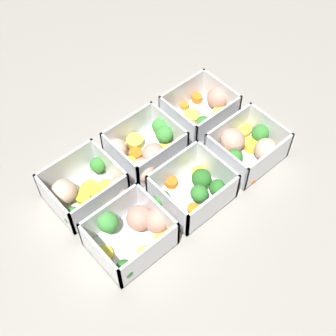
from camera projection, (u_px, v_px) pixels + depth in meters
The scene contains 7 objects.
ground_plane at pixel (168, 175), 0.96m from camera, with size 4.00×4.00×0.00m, color gray.
container_near_left at pixel (135, 232), 0.85m from camera, with size 0.16×0.13×0.07m.
container_near_center at pixel (194, 188), 0.91m from camera, with size 0.14×0.12×0.07m.
container_near_right at pixel (247, 146), 0.97m from camera, with size 0.14×0.13×0.07m.
container_far_left at pixel (86, 190), 0.91m from camera, with size 0.14×0.13×0.07m.
container_far_center at pixel (145, 150), 0.96m from camera, with size 0.15×0.15×0.07m.
container_far_right at pixel (203, 112), 1.03m from camera, with size 0.16×0.12×0.07m.
Camera 1 is at (-0.37, -0.42, 0.78)m, focal length 50.00 mm.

